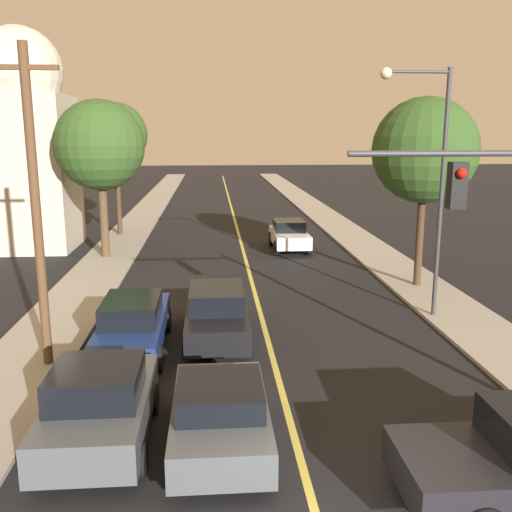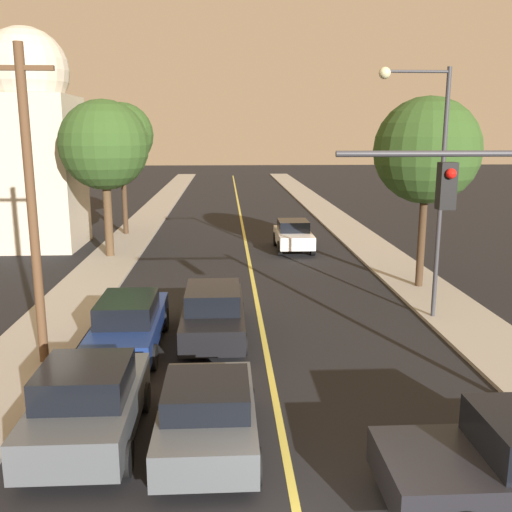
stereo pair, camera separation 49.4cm
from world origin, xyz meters
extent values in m
cube|color=black|center=(0.00, 36.00, 0.01)|extent=(10.73, 80.00, 0.01)
cube|color=#D1C14C|center=(0.00, 36.00, 0.01)|extent=(0.16, 76.00, 0.00)
cube|color=#9E998E|center=(-6.61, 36.00, 0.06)|extent=(2.50, 80.00, 0.12)
cube|color=#9E998E|center=(6.61, 36.00, 0.06)|extent=(2.50, 80.00, 0.12)
cube|color=#474C51|center=(-1.50, 3.18, 0.66)|extent=(1.83, 3.82, 0.66)
cube|color=black|center=(-1.50, 3.03, 1.22)|extent=(1.61, 1.72, 0.48)
cylinder|color=black|center=(-2.37, 4.37, 0.32)|extent=(0.22, 0.65, 0.65)
cylinder|color=black|center=(-0.63, 4.37, 0.32)|extent=(0.22, 0.65, 0.65)
cylinder|color=black|center=(-2.37, 2.00, 0.32)|extent=(0.22, 0.65, 0.65)
cylinder|color=black|center=(-0.63, 2.00, 0.32)|extent=(0.22, 0.65, 0.65)
cube|color=black|center=(-1.50, 9.39, 0.66)|extent=(1.78, 4.81, 0.71)
cube|color=black|center=(-1.50, 9.20, 1.31)|extent=(1.57, 2.16, 0.60)
cylinder|color=black|center=(-2.35, 10.88, 0.31)|extent=(0.22, 0.62, 0.62)
cylinder|color=black|center=(-0.66, 10.88, 0.31)|extent=(0.22, 0.62, 0.62)
cylinder|color=black|center=(-2.35, 7.90, 0.31)|extent=(0.22, 0.62, 0.62)
cylinder|color=black|center=(-0.66, 7.90, 0.31)|extent=(0.22, 0.62, 0.62)
cube|color=#474C51|center=(-3.86, 3.57, 0.70)|extent=(1.90, 3.94, 0.75)
cube|color=black|center=(-3.86, 3.41, 1.38)|extent=(1.67, 1.77, 0.62)
cylinder|color=black|center=(-4.76, 4.79, 0.32)|extent=(0.22, 0.65, 0.65)
cylinder|color=black|center=(-2.96, 4.79, 0.32)|extent=(0.22, 0.65, 0.65)
cylinder|color=black|center=(-4.76, 2.35, 0.32)|extent=(0.22, 0.65, 0.65)
cylinder|color=black|center=(-2.96, 2.35, 0.32)|extent=(0.22, 0.65, 0.65)
cube|color=navy|center=(-3.86, 8.55, 0.66)|extent=(1.72, 4.92, 0.63)
cube|color=black|center=(-3.86, 8.35, 1.28)|extent=(1.51, 2.21, 0.60)
cylinder|color=black|center=(-4.68, 10.07, 0.35)|extent=(0.22, 0.70, 0.70)
cylinder|color=black|center=(-3.05, 10.07, 0.35)|extent=(0.22, 0.70, 0.70)
cylinder|color=black|center=(-4.68, 7.02, 0.35)|extent=(0.22, 0.70, 0.70)
cylinder|color=black|center=(-3.05, 7.02, 0.35)|extent=(0.22, 0.70, 0.70)
cube|color=white|center=(2.41, 22.07, 0.70)|extent=(1.74, 4.08, 0.64)
cube|color=black|center=(2.41, 22.23, 1.30)|extent=(1.53, 1.83, 0.55)
cylinder|color=black|center=(3.24, 20.81, 0.38)|extent=(0.22, 0.76, 0.76)
cylinder|color=black|center=(1.59, 20.81, 0.38)|extent=(0.22, 0.76, 0.76)
cylinder|color=black|center=(3.24, 23.33, 0.38)|extent=(0.22, 0.76, 0.76)
cylinder|color=black|center=(1.59, 23.33, 0.38)|extent=(0.22, 0.76, 0.76)
cylinder|color=black|center=(2.31, 2.00, 0.37)|extent=(0.74, 0.22, 0.74)
cylinder|color=#333338|center=(3.37, 3.73, 5.68)|extent=(4.79, 0.12, 0.12)
cube|color=black|center=(3.13, 3.73, 5.07)|extent=(0.32, 0.28, 0.90)
sphere|color=red|center=(3.13, 3.55, 5.31)|extent=(0.20, 0.20, 0.20)
cylinder|color=#333338|center=(5.71, 10.68, 4.06)|extent=(0.14, 0.14, 7.89)
cylinder|color=#333338|center=(4.72, 10.68, 7.86)|extent=(1.98, 0.09, 0.09)
sphere|color=beige|center=(3.73, 10.68, 7.81)|extent=(0.36, 0.36, 0.36)
cylinder|color=#513823|center=(-5.96, 7.52, 4.15)|extent=(0.24, 0.24, 8.05)
cube|color=#513823|center=(-5.96, 7.52, 7.57)|extent=(1.60, 0.12, 0.12)
cylinder|color=#4C3823|center=(-6.81, 20.79, 2.05)|extent=(0.40, 0.40, 3.87)
sphere|color=#2D4C1E|center=(-6.81, 20.79, 5.47)|extent=(4.24, 4.24, 4.24)
cylinder|color=#3D2B1C|center=(-7.07, 27.00, 2.37)|extent=(0.30, 0.30, 4.49)
sphere|color=#2D4C1E|center=(-7.07, 27.00, 5.91)|extent=(3.70, 3.70, 3.70)
cylinder|color=#3D2B1C|center=(6.51, 14.42, 2.05)|extent=(0.29, 0.29, 3.87)
sphere|color=#2D4C1E|center=(6.51, 14.42, 5.39)|extent=(4.01, 4.01, 4.01)
cube|color=#BCB29E|center=(-11.15, 23.79, 3.96)|extent=(4.56, 4.56, 7.91)
sphere|color=#BCB29E|center=(-11.15, 23.79, 9.10)|extent=(4.32, 4.32, 4.32)
camera|label=1|loc=(-1.60, -6.96, 6.08)|focal=40.00mm
camera|label=2|loc=(-1.10, -6.99, 6.08)|focal=40.00mm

